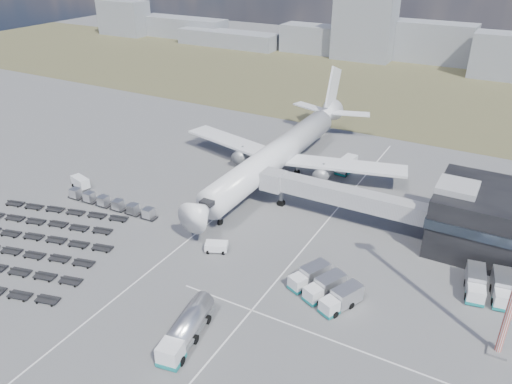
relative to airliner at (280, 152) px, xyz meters
The scene contains 14 objects.
ground 32.81m from the airliner, 90.00° to the right, with size 420.00×420.00×0.00m, color #565659.
grass_strip 77.80m from the airliner, 90.00° to the left, with size 420.00×90.00×0.01m, color brown.
lane_markings 31.41m from the airliner, 71.60° to the right, with size 47.12×110.00×0.01m.
jet_bridge 19.89m from the airliner, 36.93° to the right, with size 30.30×3.80×7.05m.
airliner is the anchor object (origin of this frame).
skyline 116.79m from the airliner, 86.51° to the left, with size 308.53×26.02×24.78m.
fuel_tanker 50.60m from the airliner, 76.71° to the right, with size 4.61×11.39×3.58m.
pushback_tug 31.28m from the airliner, 82.58° to the right, with size 3.59×2.02×1.58m, color white.
utility_van 41.10m from the airliner, 142.53° to the right, with size 4.24×1.92×2.27m, color white.
catering_truck 14.93m from the airliner, 35.89° to the left, with size 3.10×6.44×2.86m.
service_trucks_near 40.30m from the airliner, 54.30° to the right, with size 10.61×9.53×2.64m.
service_trucks_far 49.94m from the airliner, 24.82° to the right, with size 10.43×8.55×2.85m.
uld_row 35.52m from the airliner, 126.60° to the right, with size 20.36×2.57×1.85m.
baggage_dollies 51.95m from the airliner, 118.99° to the right, with size 33.33×30.58×0.78m.
Camera 1 is at (42.24, -53.91, 45.46)m, focal length 35.00 mm.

